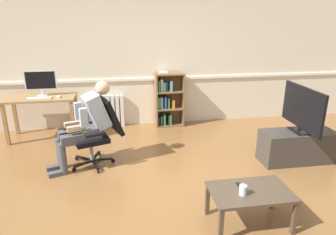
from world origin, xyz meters
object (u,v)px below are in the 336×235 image
tv_stand (297,146)px  drinking_glass (243,190)px  keyboard (39,98)px  person_seated (86,123)px  coffee_table (250,195)px  imac_monitor (41,81)px  spare_remote (241,187)px  tv_screen (302,109)px  computer_mouse (58,97)px  radiator (104,111)px  office_chair (100,129)px  computer_desk (41,103)px  bookshelf (168,100)px

tv_stand → drinking_glass: drinking_glass is taller
keyboard → person_seated: 1.39m
coffee_table → imac_monitor: bearing=131.9°
keyboard → spare_remote: keyboard is taller
imac_monitor → spare_remote: imac_monitor is taller
tv_screen → coffee_table: tv_screen is taller
keyboard → imac_monitor: bearing=89.1°
computer_mouse → drinking_glass: bearing=-51.6°
keyboard → spare_remote: size_ratio=2.61×
imac_monitor → radiator: size_ratio=0.69×
imac_monitor → tv_screen: size_ratio=0.55×
keyboard → office_chair: 1.48m
imac_monitor → radiator: bearing=17.1°
office_chair → imac_monitor: bearing=-159.5°
keyboard → radiator: bearing=27.4°
computer_desk → tv_screen: (3.94, -1.58, 0.19)m
computer_mouse → person_seated: 1.24m
imac_monitor → office_chair: (1.04, -1.24, -0.49)m
bookshelf → tv_screen: size_ratio=1.11×
tv_screen → coffee_table: 1.87m
keyboard → bookshelf: 2.32m
computer_mouse → spare_remote: size_ratio=0.67×
keyboard → bookshelf: bookshelf is taller
computer_desk → drinking_glass: bearing=-48.9°
radiator → coffee_table: 3.60m
spare_remote → coffee_table: bearing=126.8°
tv_stand → spare_remote: (-1.37, -1.19, 0.17)m
computer_desk → computer_mouse: size_ratio=11.70×
office_chair → spare_remote: size_ratio=6.54×
office_chair → tv_stand: office_chair is taller
radiator → office_chair: size_ratio=0.79×
radiator → person_seated: person_seated is taller
tv_stand → coffee_table: 1.81m
keyboard → person_seated: size_ratio=0.32×
bookshelf → tv_stand: (1.65, -1.87, -0.28)m
keyboard → tv_screen: (3.92, -1.44, 0.06)m
person_seated → tv_stand: person_seated is taller
keyboard → office_chair: size_ratio=0.40×
keyboard → drinking_glass: 3.74m
computer_mouse → spare_remote: bearing=-49.8°
computer_desk → spare_remote: computer_desk is taller
computer_desk → bookshelf: 2.30m
imac_monitor → keyboard: bearing=-90.9°
office_chair → person_seated: size_ratio=0.79×
imac_monitor → office_chair: bearing=-50.1°
office_chair → coffee_table: bearing=23.9°
computer_mouse → bookshelf: (1.96, 0.41, -0.25)m
drinking_glass → spare_remote: 0.14m
tv_stand → drinking_glass: size_ratio=10.45×
person_seated → computer_desk: bearing=-163.6°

